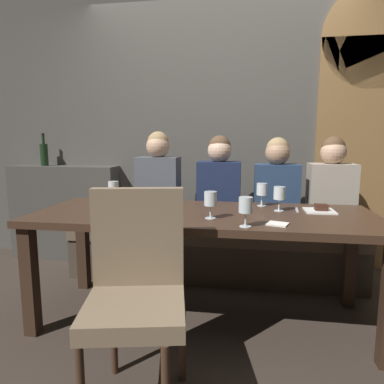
% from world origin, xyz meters
% --- Properties ---
extents(ground, '(9.00, 9.00, 0.00)m').
position_xyz_m(ground, '(0.00, 0.00, 0.00)').
color(ground, '#382D26').
extents(back_wall_tiled, '(6.00, 0.12, 3.00)m').
position_xyz_m(back_wall_tiled, '(0.00, 1.22, 1.50)').
color(back_wall_tiled, '#4C4944').
rests_on(back_wall_tiled, ground).
extents(arched_door, '(0.90, 0.05, 2.55)m').
position_xyz_m(arched_door, '(1.35, 1.15, 1.36)').
color(arched_door, olive).
rests_on(arched_door, ground).
extents(back_counter, '(1.10, 0.28, 0.95)m').
position_xyz_m(back_counter, '(-1.55, 1.04, 0.47)').
color(back_counter, '#413E3A').
rests_on(back_counter, ground).
extents(dining_table, '(2.20, 0.84, 0.74)m').
position_xyz_m(dining_table, '(0.00, 0.00, 0.65)').
color(dining_table, '#342217').
rests_on(dining_table, ground).
extents(banquette_bench, '(2.50, 0.44, 0.45)m').
position_xyz_m(banquette_bench, '(0.00, 0.70, 0.23)').
color(banquette_bench, '#40352A').
rests_on(banquette_bench, ground).
extents(chair_near_side, '(0.52, 0.52, 0.98)m').
position_xyz_m(chair_near_side, '(-0.22, -0.72, 0.56)').
color(chair_near_side, '#3D281C').
rests_on(chair_near_side, ground).
extents(diner_redhead, '(0.36, 0.24, 0.83)m').
position_xyz_m(diner_redhead, '(-0.48, 0.71, 0.84)').
color(diner_redhead, '#4C515B').
rests_on(diner_redhead, banquette_bench).
extents(diner_bearded, '(0.36, 0.24, 0.80)m').
position_xyz_m(diner_bearded, '(0.05, 0.72, 0.83)').
color(diner_bearded, '#192342').
rests_on(diner_bearded, banquette_bench).
extents(diner_far_end, '(0.36, 0.24, 0.78)m').
position_xyz_m(diner_far_end, '(0.52, 0.71, 0.82)').
color(diner_far_end, navy).
rests_on(diner_far_end, banquette_bench).
extents(diner_near_end, '(0.36, 0.24, 0.79)m').
position_xyz_m(diner_near_end, '(0.96, 0.73, 0.82)').
color(diner_near_end, '#9E9384').
rests_on(diner_near_end, banquette_bench).
extents(wine_bottle_dark_red, '(0.08, 0.08, 0.33)m').
position_xyz_m(wine_bottle_dark_red, '(-1.75, 1.03, 1.07)').
color(wine_bottle_dark_red, black).
rests_on(wine_bottle_dark_red, back_counter).
extents(wine_glass_center_back, '(0.08, 0.08, 0.16)m').
position_xyz_m(wine_glass_center_back, '(0.49, 0.12, 0.85)').
color(wine_glass_center_back, silver).
rests_on(wine_glass_center_back, dining_table).
extents(wine_glass_end_right, '(0.08, 0.08, 0.16)m').
position_xyz_m(wine_glass_end_right, '(0.27, -0.34, 0.86)').
color(wine_glass_end_right, silver).
rests_on(wine_glass_end_right, dining_table).
extents(wine_glass_center_front, '(0.08, 0.08, 0.16)m').
position_xyz_m(wine_glass_center_front, '(0.39, 0.28, 0.86)').
color(wine_glass_center_front, silver).
rests_on(wine_glass_center_front, dining_table).
extents(wine_glass_far_right, '(0.08, 0.08, 0.16)m').
position_xyz_m(wine_glass_far_right, '(0.06, -0.17, 0.85)').
color(wine_glass_far_right, silver).
rests_on(wine_glass_far_right, dining_table).
extents(wine_glass_near_right, '(0.08, 0.08, 0.16)m').
position_xyz_m(wine_glass_near_right, '(-0.70, 0.23, 0.85)').
color(wine_glass_near_right, silver).
rests_on(wine_glass_near_right, dining_table).
extents(dessert_plate, '(0.19, 0.19, 0.05)m').
position_xyz_m(dessert_plate, '(0.76, 0.14, 0.75)').
color(dessert_plate, white).
rests_on(dessert_plate, dining_table).
extents(fork_on_table, '(0.03, 0.17, 0.01)m').
position_xyz_m(fork_on_table, '(0.61, 0.18, 0.74)').
color(fork_on_table, silver).
rests_on(fork_on_table, dining_table).
extents(folded_napkin, '(0.14, 0.13, 0.01)m').
position_xyz_m(folded_napkin, '(0.45, -0.26, 0.74)').
color(folded_napkin, silver).
rests_on(folded_napkin, dining_table).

